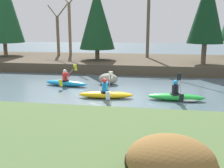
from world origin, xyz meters
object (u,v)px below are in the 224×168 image
kayaker_middle (106,94)px  kayaker_lead (178,97)px  boulder_midstream (108,79)px  driftwood_log (170,164)px  kayaker_trailing (66,82)px

kayaker_middle → kayaker_lead: bearing=-3.3°
boulder_midstream → driftwood_log: (3.13, -11.07, 0.63)m
kayaker_trailing → kayaker_lead: bearing=-9.8°
kayaker_lead → kayaker_middle: (-3.51, -0.12, 0.02)m
kayaker_lead → boulder_midstream: 5.05m
kayaker_trailing → driftwood_log: bearing=-52.2°
driftwood_log → kayaker_trailing: bearing=122.8°
kayaker_lead → kayaker_trailing: 6.76m
boulder_midstream → kayaker_middle: bearing=-81.8°
kayaker_trailing → driftwood_log: 11.60m
kayaker_lead → driftwood_log: (-0.85, -7.96, 0.77)m
kayaker_lead → driftwood_log: 8.04m
boulder_midstream → kayaker_lead: bearing=-38.0°
driftwood_log → boulder_midstream: bearing=110.0°
kayaker_middle → kayaker_trailing: size_ratio=1.00×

